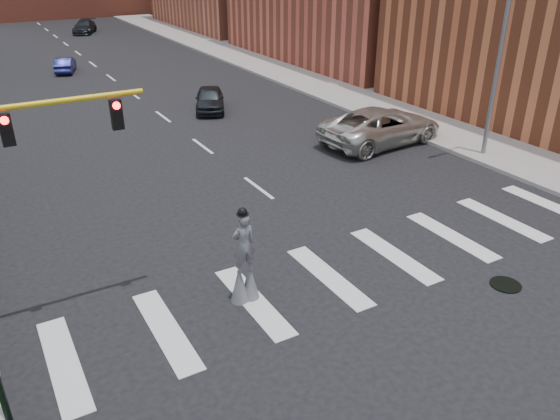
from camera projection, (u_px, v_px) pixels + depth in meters
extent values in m
plane|color=black|center=(383.00, 281.00, 16.37)|extent=(160.00, 160.00, 0.00)
cube|color=gray|center=(300.00, 76.00, 41.41)|extent=(5.00, 90.00, 0.18)
cylinder|color=black|center=(506.00, 285.00, 16.14)|extent=(0.90, 0.90, 0.04)
cylinder|color=slate|center=(499.00, 60.00, 23.99)|extent=(0.20, 0.20, 9.00)
cylinder|color=gold|center=(30.00, 105.00, 12.41)|extent=(5.20, 0.14, 0.14)
cube|color=black|center=(6.00, 130.00, 12.36)|extent=(0.28, 0.18, 0.75)
cylinder|color=#FF0C0C|center=(4.00, 120.00, 12.17)|extent=(0.18, 0.06, 0.18)
cube|color=black|center=(117.00, 115.00, 13.48)|extent=(0.28, 0.18, 0.75)
cylinder|color=#FF0C0C|center=(116.00, 106.00, 13.29)|extent=(0.18, 0.06, 0.18)
cylinder|color=#321E14|center=(250.00, 284.00, 15.40)|extent=(0.07, 0.07, 0.90)
cylinder|color=#321E14|center=(240.00, 287.00, 15.26)|extent=(0.07, 0.07, 0.90)
cone|color=#5A5A5E|center=(250.00, 281.00, 15.35)|extent=(0.52, 0.52, 1.13)
cone|color=#5A5A5E|center=(240.00, 284.00, 15.21)|extent=(0.52, 0.52, 1.13)
imported|color=#5A5A5E|center=(243.00, 244.00, 14.74)|extent=(0.67, 0.45, 1.79)
sphere|color=black|center=(242.00, 212.00, 14.32)|extent=(0.26, 0.26, 0.26)
cylinder|color=black|center=(242.00, 214.00, 14.34)|extent=(0.34, 0.34, 0.02)
cube|color=yellow|center=(241.00, 226.00, 14.63)|extent=(0.22, 0.05, 0.10)
imported|color=beige|center=(381.00, 126.00, 27.29)|extent=(6.79, 3.57, 1.82)
imported|color=black|center=(210.00, 99.00, 32.88)|extent=(3.18, 4.47, 1.41)
imported|color=navy|center=(65.00, 65.00, 42.82)|extent=(2.24, 3.75, 1.17)
imported|color=black|center=(85.00, 27.00, 61.70)|extent=(3.76, 5.23, 1.41)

